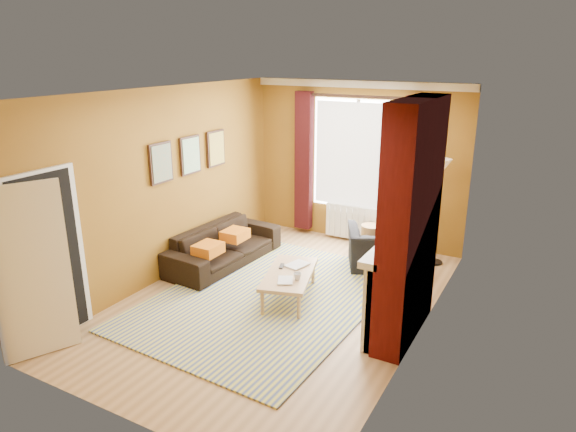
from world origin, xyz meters
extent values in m
plane|color=olive|center=(0.00, 0.00, 0.00)|extent=(5.50, 5.50, 0.00)
cube|color=brown|center=(0.00, 2.75, 1.40)|extent=(3.80, 0.02, 2.80)
cube|color=brown|center=(0.00, -2.75, 1.40)|extent=(3.80, 0.02, 2.80)
cube|color=brown|center=(1.90, 0.00, 1.40)|extent=(0.02, 5.50, 2.80)
cube|color=brown|center=(-1.90, 0.00, 1.40)|extent=(0.02, 5.50, 2.80)
cube|color=silver|center=(0.00, 0.00, 2.80)|extent=(3.80, 5.50, 0.01)
cube|color=#450B09|center=(1.72, 0.00, 1.40)|extent=(0.35, 1.40, 2.80)
cube|color=silver|center=(1.53, 0.00, 0.55)|extent=(0.12, 1.30, 1.10)
cube|color=silver|center=(1.48, 0.00, 1.08)|extent=(0.22, 1.40, 0.08)
cube|color=silver|center=(1.51, -0.58, 0.52)|extent=(0.16, 0.14, 1.04)
cube|color=silver|center=(1.51, 0.58, 0.52)|extent=(0.16, 0.14, 1.04)
cube|color=black|center=(1.56, 0.00, 0.45)|extent=(0.06, 0.80, 0.90)
cube|color=black|center=(1.54, 0.00, 0.03)|extent=(0.20, 1.00, 0.06)
cube|color=silver|center=(1.49, -0.35, 1.20)|extent=(0.03, 0.12, 0.16)
cube|color=black|center=(1.49, -0.10, 1.19)|extent=(0.03, 0.10, 0.14)
cylinder|color=black|center=(1.49, 0.15, 1.18)|extent=(0.10, 0.10, 0.12)
cube|color=black|center=(1.53, 0.00, 1.85)|extent=(0.03, 0.60, 0.75)
cube|color=olive|center=(1.51, 0.00, 1.85)|extent=(0.01, 0.52, 0.66)
cube|color=silver|center=(0.00, 2.71, 2.74)|extent=(3.80, 0.08, 0.12)
cube|color=white|center=(0.00, 2.72, 1.55)|extent=(1.60, 0.04, 1.90)
cube|color=white|center=(0.00, 2.68, 1.55)|extent=(1.50, 0.02, 1.80)
cube|color=silver|center=(0.00, 2.70, 1.55)|extent=(0.06, 0.04, 1.90)
cube|color=#360C0E|center=(-0.98, 2.63, 1.35)|extent=(0.30, 0.16, 2.50)
cube|color=#360C0E|center=(0.98, 2.63, 1.35)|extent=(0.30, 0.16, 2.50)
cylinder|color=black|center=(0.00, 2.63, 2.55)|extent=(2.30, 0.05, 0.05)
cube|color=silver|center=(0.00, 2.65, 0.35)|extent=(1.00, 0.10, 0.60)
cube|color=silver|center=(-0.45, 2.59, 0.35)|extent=(0.04, 0.03, 0.56)
cube|color=silver|center=(-0.34, 2.59, 0.35)|extent=(0.04, 0.03, 0.56)
cube|color=silver|center=(-0.23, 2.59, 0.35)|extent=(0.04, 0.03, 0.56)
cube|color=silver|center=(-0.12, 2.59, 0.35)|extent=(0.04, 0.03, 0.56)
cube|color=silver|center=(-0.01, 2.59, 0.35)|extent=(0.04, 0.03, 0.56)
cube|color=silver|center=(0.10, 2.59, 0.35)|extent=(0.04, 0.03, 0.56)
cube|color=silver|center=(0.21, 2.59, 0.35)|extent=(0.04, 0.03, 0.56)
cube|color=silver|center=(0.32, 2.59, 0.35)|extent=(0.04, 0.03, 0.56)
cube|color=silver|center=(0.43, 2.59, 0.35)|extent=(0.04, 0.03, 0.56)
cube|color=black|center=(-1.87, -0.10, 1.75)|extent=(0.04, 0.44, 0.58)
cube|color=#C56B2E|center=(-1.84, -0.10, 1.75)|extent=(0.01, 0.38, 0.52)
cube|color=black|center=(-1.87, 0.55, 1.75)|extent=(0.04, 0.44, 0.58)
cube|color=#35A161|center=(-1.84, 0.55, 1.75)|extent=(0.01, 0.38, 0.52)
cube|color=black|center=(-1.87, 1.20, 1.75)|extent=(0.04, 0.44, 0.58)
cube|color=#BB732E|center=(-1.84, 1.20, 1.75)|extent=(0.01, 0.38, 0.52)
cube|color=silver|center=(-1.88, -2.05, 1.00)|extent=(0.05, 0.94, 2.06)
cube|color=black|center=(-1.85, -2.05, 1.00)|extent=(0.02, 0.80, 1.98)
cube|color=silver|center=(-1.68, -2.41, 1.00)|extent=(0.37, 0.74, 1.98)
imported|color=#467D37|center=(1.49, 0.45, 1.26)|extent=(0.14, 0.10, 0.27)
cube|color=#C46110|center=(-1.27, 0.11, 0.48)|extent=(0.34, 0.40, 0.16)
cube|color=#C46110|center=(-1.27, 0.81, 0.48)|extent=(0.34, 0.40, 0.16)
cube|color=#354B93|center=(-0.18, -0.01, 0.01)|extent=(2.91, 3.91, 0.02)
imported|color=black|center=(-1.42, 0.71, 0.30)|extent=(0.95, 2.13, 0.61)
imported|color=black|center=(0.84, 1.73, 0.33)|extent=(1.28, 1.22, 0.65)
cube|color=tan|center=(0.10, 0.11, 0.37)|extent=(0.91, 1.32, 0.05)
cylinder|color=tan|center=(0.02, -0.47, 0.17)|extent=(0.06, 0.06, 0.35)
cylinder|color=tan|center=(0.48, -0.33, 0.17)|extent=(0.06, 0.06, 0.35)
cylinder|color=tan|center=(-0.29, 0.56, 0.17)|extent=(0.06, 0.06, 0.35)
cylinder|color=tan|center=(0.17, 0.70, 0.17)|extent=(0.06, 0.06, 0.35)
cylinder|color=olive|center=(0.44, 2.40, 0.22)|extent=(0.38, 0.38, 0.44)
cylinder|color=black|center=(1.55, 2.34, 0.02)|extent=(0.31, 0.31, 0.03)
cylinder|color=black|center=(1.55, 2.34, 0.82)|extent=(0.03, 0.03, 1.57)
cone|color=#F3E3C7|center=(1.55, 2.34, 1.61)|extent=(0.31, 0.31, 0.19)
imported|color=#999999|center=(0.10, -0.21, 0.41)|extent=(0.29, 0.32, 0.02)
imported|color=#999999|center=(-0.03, 0.39, 0.41)|extent=(0.30, 0.37, 0.02)
imported|color=#999999|center=(0.30, -0.05, 0.45)|extent=(0.12, 0.12, 0.10)
cube|color=#28282B|center=(-0.09, 0.22, 0.41)|extent=(0.11, 0.17, 0.02)
camera|label=1|loc=(3.16, -5.50, 3.27)|focal=32.00mm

